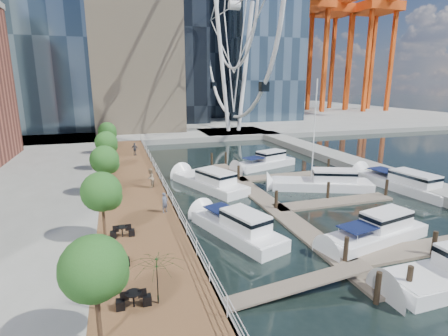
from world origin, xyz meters
TOP-DOWN VIEW (x-y plane):
  - ground at (0.00, 0.00)m, footprint 520.00×520.00m
  - boardwalk at (-9.00, 15.00)m, footprint 6.00×60.00m
  - seawall at (-6.00, 15.00)m, footprint 0.25×60.00m
  - land_far at (0.00, 102.00)m, footprint 200.00×114.00m
  - breakwater at (20.00, 20.00)m, footprint 4.00×60.00m
  - pier at (14.00, 52.00)m, footprint 14.00×12.00m
  - railing at (-6.10, 15.00)m, footprint 0.10×60.00m
  - floating_docks at (7.97, 9.98)m, footprint 16.00×34.00m
  - ferris_wheel at (14.00, 52.00)m, footprint 5.80×45.60m
  - port_cranes at (67.67, 95.67)m, footprint 40.00×52.00m
  - street_trees at (-11.40, 14.00)m, footprint 2.60×42.60m
  - cafe_tables at (-10.40, -2.00)m, footprint 2.50×13.70m
  - yacht_foreground at (6.96, -0.02)m, footprint 9.61×4.33m
  - pedestrian_near at (-6.91, 7.77)m, footprint 0.71×0.68m
  - pedestrian_mid at (-7.31, 14.92)m, footprint 1.07×1.17m
  - pedestrian_far at (-7.81, 31.59)m, footprint 1.15×0.93m
  - moored_yachts at (8.85, 11.24)m, footprint 25.87×33.44m
  - cafe_seating at (-10.32, -7.13)m, footprint 5.40×10.92m

SIDE VIEW (x-z plane):
  - ground at x=0.00m, z-range 0.00..0.00m
  - yacht_foreground at x=6.96m, z-range -1.07..1.07m
  - moored_yachts at x=8.85m, z-range -5.75..5.75m
  - floating_docks at x=7.97m, z-range -0.81..1.79m
  - boardwalk at x=-9.00m, z-range 0.00..1.00m
  - seawall at x=-6.00m, z-range 0.00..1.00m
  - land_far at x=0.00m, z-range 0.00..1.00m
  - breakwater at x=20.00m, z-range 0.00..1.00m
  - pier at x=14.00m, z-range 0.00..1.00m
  - cafe_tables at x=-10.40m, z-range 1.00..1.74m
  - railing at x=-6.10m, z-range 1.00..2.05m
  - pedestrian_near at x=-6.91m, z-range 1.00..2.64m
  - pedestrian_far at x=-7.81m, z-range 1.00..2.82m
  - pedestrian_mid at x=-7.31m, z-range 1.00..2.94m
  - cafe_seating at x=-10.32m, z-range 0.93..3.49m
  - street_trees at x=-11.40m, z-range 1.99..6.59m
  - port_cranes at x=67.67m, z-range 1.00..39.00m
  - ferris_wheel at x=14.00m, z-range 2.02..49.82m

